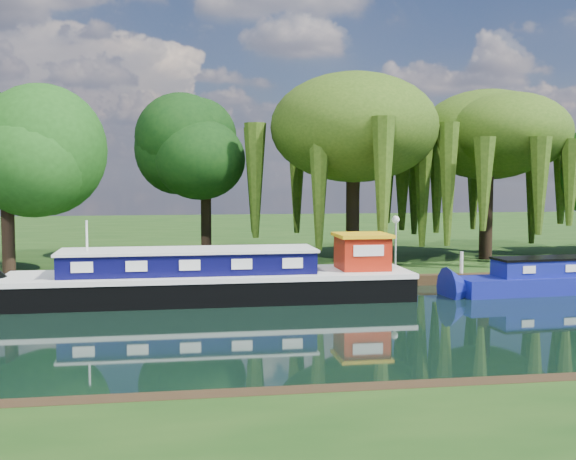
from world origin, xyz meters
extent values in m
plane|color=black|center=(0.00, 0.00, 0.00)|extent=(120.00, 120.00, 0.00)
cube|color=#14340E|center=(0.00, 34.00, 0.23)|extent=(120.00, 52.00, 0.45)
cube|color=black|center=(-8.62, 5.59, 0.40)|extent=(15.87, 3.62, 1.06)
cube|color=silver|center=(-8.62, 5.59, 1.01)|extent=(15.96, 3.69, 0.19)
cube|color=#090838|center=(-9.50, 5.58, 1.54)|extent=(9.84, 2.59, 0.84)
cube|color=silver|center=(-9.50, 5.58, 2.01)|extent=(10.02, 2.77, 0.11)
cube|color=#991B0B|center=(-2.45, 5.62, 1.78)|extent=(1.95, 1.95, 1.32)
cube|color=#E8AD10|center=(-2.45, 5.62, 2.51)|extent=(2.17, 2.17, 0.14)
cylinder|color=silver|center=(-13.37, 5.56, 2.18)|extent=(0.09, 0.09, 2.11)
cube|color=silver|center=(4.23, 4.36, 1.11)|extent=(0.56, 0.09, 0.30)
cube|color=silver|center=(6.18, 4.50, 1.11)|extent=(0.56, 0.09, 0.30)
imported|color=#991B0B|center=(-10.40, 6.50, 0.00)|extent=(4.01, 3.19, 0.74)
cylinder|color=black|center=(-0.81, 13.74, 3.22)|extent=(0.72, 0.72, 5.55)
ellipsoid|color=#26420E|center=(-0.81, 13.74, 7.23)|extent=(7.74, 7.74, 5.00)
cylinder|color=black|center=(6.54, 13.65, 2.94)|extent=(0.70, 0.70, 4.98)
ellipsoid|color=#26420E|center=(6.54, 13.65, 6.54)|extent=(6.80, 6.80, 4.40)
cylinder|color=black|center=(-17.32, 10.50, 3.59)|extent=(0.59, 0.59, 6.29)
ellipsoid|color=#164210|center=(-17.32, 10.50, 6.17)|extent=(5.15, 5.15, 5.15)
cylinder|color=black|center=(-8.35, 15.81, 3.52)|extent=(0.52, 0.52, 6.13)
ellipsoid|color=black|center=(-8.35, 15.81, 6.02)|extent=(4.90, 4.90, 4.90)
cylinder|color=silver|center=(0.50, 10.50, 1.55)|extent=(0.10, 0.10, 2.20)
sphere|color=white|center=(0.50, 10.50, 2.83)|extent=(0.36, 0.36, 0.36)
cylinder|color=silver|center=(-10.00, 8.40, 0.95)|extent=(0.16, 0.16, 1.00)
cylinder|color=silver|center=(-4.00, 8.40, 0.95)|extent=(0.16, 0.16, 1.00)
cylinder|color=silver|center=(3.00, 8.40, 0.95)|extent=(0.16, 0.16, 1.00)
camera|label=1|loc=(-10.07, -22.88, 4.96)|focal=45.00mm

